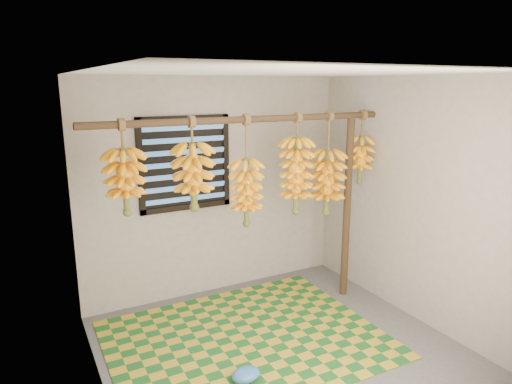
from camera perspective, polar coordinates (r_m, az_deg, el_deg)
floor at (r=4.28m, az=3.69°, el=-19.55°), size 3.00×3.00×0.01m
ceiling at (r=3.59m, az=4.28°, el=14.75°), size 3.00×3.00×0.01m
wall_back at (r=5.05m, az=-5.11°, el=0.55°), size 3.00×0.01×2.40m
wall_left at (r=3.26m, az=-19.29°, el=-7.43°), size 0.01×3.00×2.40m
wall_right at (r=4.71m, az=19.70°, el=-1.15°), size 0.01×3.00×2.40m
window at (r=4.85m, az=-8.86°, el=3.51°), size 1.00×0.04×1.00m
hanging_pole at (r=4.21m, az=-0.97°, el=9.06°), size 3.00×0.06×0.06m
support_post at (r=5.04m, az=11.31°, el=-2.04°), size 0.08×0.08×2.00m
woven_mat at (r=4.45m, az=-1.23°, el=-17.91°), size 2.45×1.97×0.01m
plastic_bag at (r=3.91m, az=-1.28°, el=-21.87°), size 0.26×0.19×0.10m
banana_bunch_a at (r=3.90m, az=-16.03°, el=1.26°), size 0.33×0.33×0.80m
banana_bunch_b at (r=4.06m, az=-7.85°, el=1.93°), size 0.35×0.35×0.83m
banana_bunch_c at (r=4.31m, az=-1.22°, el=-0.04°), size 0.31×0.31×1.06m
banana_bunch_d at (r=4.56m, az=5.07°, el=2.03°), size 0.32×0.32×1.02m
banana_bunch_e at (r=4.79m, az=8.85°, el=1.24°), size 0.38×0.38×1.07m
banana_bunch_f at (r=5.02m, az=12.91°, el=4.01°), size 0.26×0.26×0.78m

